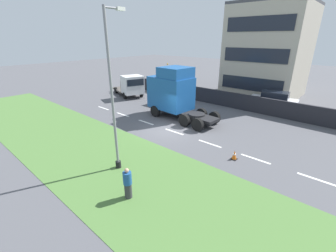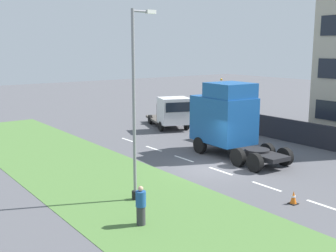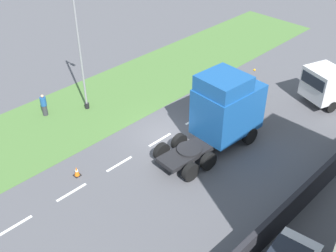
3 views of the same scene
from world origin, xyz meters
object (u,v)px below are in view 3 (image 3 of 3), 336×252
flatbed_truck (328,85)px  pedestrian (44,105)px  lamp_post (81,56)px  lorry_cab (224,110)px  traffic_cone_lead (77,171)px

flatbed_truck → pedestrian: size_ratio=4.04×
flatbed_truck → lamp_post: 16.36m
pedestrian → lorry_cab: bearing=29.9°
lorry_cab → flatbed_truck: size_ratio=1.11×
flatbed_truck → traffic_cone_lead: size_ratio=10.74×
lorry_cab → pedestrian: bearing=-146.4°
lorry_cab → flatbed_truck: lorry_cab is taller
lorry_cab → flatbed_truck: 8.81m
pedestrian → lamp_post: bearing=60.9°
pedestrian → traffic_cone_lead: (6.45, -2.08, -0.46)m
flatbed_truck → lamp_post: bearing=66.7°
lamp_post → traffic_cone_lead: lamp_post is taller
lorry_cab → traffic_cone_lead: (-3.66, -7.89, -1.98)m
flatbed_truck → pedestrian: (-12.33, -14.29, -0.67)m
lorry_cab → flatbed_truck: bearing=79.1°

